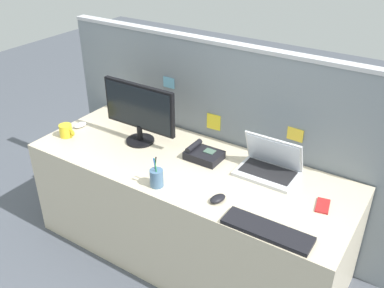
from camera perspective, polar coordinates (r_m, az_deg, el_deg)
ground_plane at (r=3.05m, az=-0.53°, el=-13.98°), size 10.00×10.00×0.00m
desk at (r=2.82m, az=-0.56°, el=-8.79°), size 2.04×0.75×0.70m
cubicle_divider at (r=2.93m, az=3.89°, el=0.58°), size 2.45×0.08×1.37m
desktop_monitor at (r=2.79m, az=-7.04°, el=4.49°), size 0.54×0.19×0.40m
laptop at (r=2.55m, az=10.27°, el=-2.67°), size 0.35×0.24×0.23m
desk_phone at (r=2.66m, az=1.49°, el=-1.38°), size 0.22×0.16×0.09m
keyboard_main at (r=2.15m, az=9.93°, el=-11.19°), size 0.45×0.14×0.02m
computer_mouse_right_hand at (r=2.31m, az=3.42°, el=-7.24°), size 0.09×0.11×0.03m
computer_mouse_left_hand at (r=3.15m, az=-14.62°, el=2.47°), size 0.07×0.11×0.03m
pen_cup at (r=2.41m, az=-4.72°, el=-4.48°), size 0.08×0.08×0.19m
cell_phone_red_case at (r=2.38m, az=16.95°, el=-7.84°), size 0.09×0.14×0.01m
coffee_mug at (r=3.03m, az=-16.36°, el=1.71°), size 0.12×0.09×0.09m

